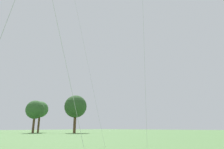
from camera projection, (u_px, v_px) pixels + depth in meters
tree_oak_right at (35, 110)px, 62.00m from camera, size 5.90×5.90×10.27m
tree_pine_center at (76, 107)px, 62.56m from camera, size 7.23×7.23×11.99m
tree_oak_left at (40, 109)px, 68.03m from camera, size 5.63×5.63×10.79m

